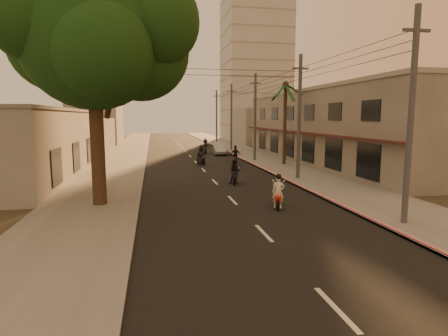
{
  "coord_description": "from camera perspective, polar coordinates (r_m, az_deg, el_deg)",
  "views": [
    {
      "loc": [
        -4.21,
        -17.78,
        4.58
      ],
      "look_at": [
        0.15,
        5.27,
        1.37
      ],
      "focal_mm": 30.0,
      "sensor_mm": 36.0,
      "label": 1
    }
  ],
  "objects": [
    {
      "name": "ground",
      "position": [
        18.83,
        2.56,
        -6.29
      ],
      "size": [
        160.0,
        160.0,
        0.0
      ],
      "primitive_type": "plane",
      "color": "#383023",
      "rests_on": "ground"
    },
    {
      "name": "road",
      "position": [
        38.28,
        -4.31,
        0.91
      ],
      "size": [
        10.0,
        140.0,
        0.02
      ],
      "primitive_type": "cube",
      "color": "black",
      "rests_on": "ground"
    },
    {
      "name": "sidewalk_right",
      "position": [
        39.81,
        6.48,
        1.21
      ],
      "size": [
        5.0,
        140.0,
        0.12
      ],
      "primitive_type": "cube",
      "color": "slate",
      "rests_on": "ground"
    },
    {
      "name": "sidewalk_left",
      "position": [
        38.19,
        -15.57,
        0.7
      ],
      "size": [
        5.0,
        140.0,
        0.12
      ],
      "primitive_type": "cube",
      "color": "slate",
      "rests_on": "ground"
    },
    {
      "name": "curb_stripe",
      "position": [
        34.37,
        5.11,
        0.26
      ],
      "size": [
        0.2,
        60.0,
        0.2
      ],
      "primitive_type": "cube",
      "color": "red",
      "rests_on": "ground"
    },
    {
      "name": "shophouse_row",
      "position": [
        40.13,
        16.31,
        6.14
      ],
      "size": [
        8.8,
        34.2,
        7.3
      ],
      "color": "gray",
      "rests_on": "ground"
    },
    {
      "name": "left_building",
      "position": [
        33.31,
        -27.8,
        3.48
      ],
      "size": [
        8.2,
        24.2,
        5.2
      ],
      "color": "gray",
      "rests_on": "ground"
    },
    {
      "name": "distant_tower",
      "position": [
        77.07,
        4.74,
        14.77
      ],
      "size": [
        12.1,
        12.1,
        28.0
      ],
      "color": "#B7B5B2",
      "rests_on": "ground"
    },
    {
      "name": "broadleaf_tree",
      "position": [
        20.44,
        -18.2,
        18.4
      ],
      "size": [
        9.6,
        8.7,
        12.1
      ],
      "color": "black",
      "rests_on": "ground"
    },
    {
      "name": "palm_tree",
      "position": [
        36.01,
        9.35,
        11.77
      ],
      "size": [
        5.0,
        5.0,
        8.2
      ],
      "color": "black",
      "rests_on": "ground"
    },
    {
      "name": "utility_poles",
      "position": [
        39.23,
        4.78,
        10.61
      ],
      "size": [
        1.2,
        48.26,
        9.0
      ],
      "color": "#38383A",
      "rests_on": "ground"
    },
    {
      "name": "filler_right",
      "position": [
        65.38,
        5.51,
        6.36
      ],
      "size": [
        8.0,
        14.0,
        6.0
      ],
      "primitive_type": "cube",
      "color": "gray",
      "rests_on": "ground"
    },
    {
      "name": "filler_left_near",
      "position": [
        52.75,
        -21.46,
        4.66
      ],
      "size": [
        8.0,
        14.0,
        4.4
      ],
      "primitive_type": "cube",
      "color": "gray",
      "rests_on": "ground"
    },
    {
      "name": "filler_left_far",
      "position": [
        70.47,
        -18.81,
        6.49
      ],
      "size": [
        8.0,
        14.0,
        7.0
      ],
      "primitive_type": "cube",
      "color": "gray",
      "rests_on": "ground"
    },
    {
      "name": "scooter_red",
      "position": [
        19.08,
        8.27,
        -3.75
      ],
      "size": [
        0.96,
        1.72,
        1.77
      ],
      "rotation": [
        0.0,
        0.0,
        -0.35
      ],
      "color": "black",
      "rests_on": "ground"
    },
    {
      "name": "scooter_mid_a",
      "position": [
        25.69,
        1.67,
        -0.63
      ],
      "size": [
        1.19,
        1.78,
        1.8
      ],
      "rotation": [
        0.0,
        0.0,
        -0.3
      ],
      "color": "black",
      "rests_on": "ground"
    },
    {
      "name": "scooter_mid_b",
      "position": [
        37.24,
        1.74,
        1.98
      ],
      "size": [
        1.22,
        1.78,
        1.8
      ],
      "rotation": [
        0.0,
        0.0,
        -0.29
      ],
      "color": "black",
      "rests_on": "ground"
    },
    {
      "name": "scooter_far_a",
      "position": [
        36.03,
        -3.52,
        1.87
      ],
      "size": [
        1.18,
        1.92,
        1.93
      ],
      "rotation": [
        0.0,
        0.0,
        0.26
      ],
      "color": "black",
      "rests_on": "ground"
    },
    {
      "name": "scooter_far_b",
      "position": [
        47.02,
        -2.85,
        3.24
      ],
      "size": [
        1.37,
        1.91,
        1.89
      ],
      "rotation": [
        0.0,
        0.0,
        -0.17
      ],
      "color": "black",
      "rests_on": "ground"
    },
    {
      "name": "parked_car",
      "position": [
        46.12,
        -0.57,
        3.03
      ],
      "size": [
        2.71,
        5.01,
        1.52
      ],
      "primitive_type": "imported",
      "rotation": [
        0.0,
        0.0,
        -0.12
      ],
      "color": "#A7AAAF",
      "rests_on": "ground"
    }
  ]
}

